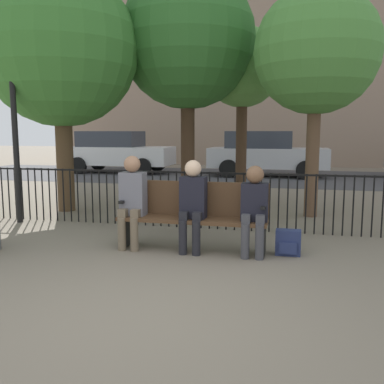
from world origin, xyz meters
TOP-DOWN VIEW (x-y plane):
  - ground_plane at (0.00, 0.00)m, footprint 80.00×80.00m
  - park_bench at (0.00, 2.27)m, footprint 2.02×0.45m
  - seated_person_0 at (-0.84, 2.14)m, footprint 0.34×0.39m
  - seated_person_1 at (0.02, 2.14)m, footprint 0.34×0.39m
  - seated_person_2 at (0.83, 2.14)m, footprint 0.34×0.39m
  - backpack at (1.27, 2.25)m, footprint 0.32×0.21m
  - fence_railing at (-0.02, 3.52)m, footprint 9.01×0.03m
  - tree_0 at (1.65, 5.00)m, footprint 2.28×2.28m
  - tree_1 at (-0.99, 5.95)m, footprint 2.93×2.93m
  - tree_2 at (0.11, 6.72)m, footprint 1.82×1.82m
  - tree_3 at (-3.18, 4.49)m, footprint 3.05×3.05m
  - lamp_post at (-3.40, 3.25)m, footprint 0.28×0.28m
  - street_surface at (0.00, 12.00)m, footprint 24.00×6.00m
  - parked_car_0 at (-5.45, 12.39)m, footprint 4.20×1.94m
  - parked_car_2 at (0.33, 12.32)m, footprint 4.20×1.94m

SIDE VIEW (x-z plane):
  - ground_plane at x=0.00m, z-range 0.00..0.00m
  - street_surface at x=0.00m, z-range 0.00..0.01m
  - backpack at x=1.27m, z-range 0.00..0.33m
  - park_bench at x=0.00m, z-range 0.04..0.96m
  - fence_railing at x=-0.02m, z-range 0.08..1.03m
  - seated_person_2 at x=0.83m, z-range 0.08..1.25m
  - seated_person_1 at x=0.02m, z-range 0.08..1.31m
  - seated_person_0 at x=-0.84m, z-range 0.08..1.36m
  - parked_car_0 at x=-5.45m, z-range 0.03..1.65m
  - parked_car_2 at x=0.33m, z-range 0.03..1.65m
  - lamp_post at x=-3.40m, z-range 0.62..4.73m
  - tree_2 at x=0.11m, z-range 1.03..5.00m
  - tree_0 at x=1.65m, z-range 0.93..5.12m
  - tree_3 at x=-3.18m, z-range 0.82..5.56m
  - tree_1 at x=-0.99m, z-range 1.02..6.03m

